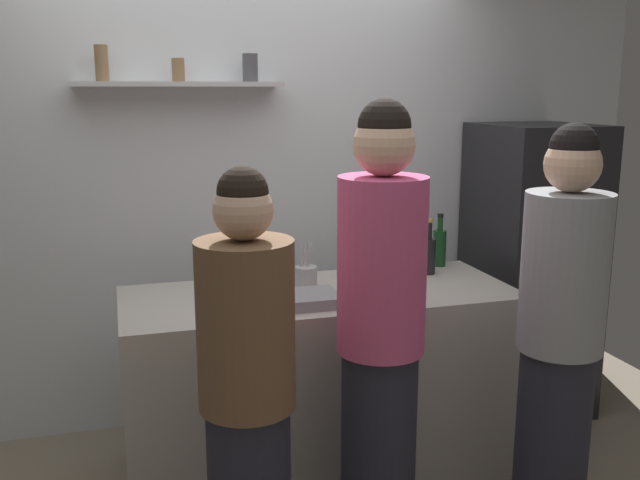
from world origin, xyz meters
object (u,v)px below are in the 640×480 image
at_px(baking_pan, 301,300).
at_px(person_brown_jacket, 247,397).
at_px(refrigerator, 530,269).
at_px(wine_bottle_dark_glass, 428,254).
at_px(person_pink_top, 380,336).
at_px(utensil_holder, 306,276).
at_px(person_grey_hoodie, 560,338).
at_px(water_bottle_plastic, 364,263).
at_px(wine_bottle_green_glass, 439,246).
at_px(wine_bottle_pale_glass, 391,280).

distance_m(baking_pan, person_brown_jacket, 0.72).
distance_m(refrigerator, wine_bottle_dark_glass, 0.79).
bearing_deg(person_pink_top, utensil_holder, 74.31).
bearing_deg(person_grey_hoodie, person_brown_jacket, -33.66).
bearing_deg(water_bottle_plastic, utensil_holder, -179.00).
distance_m(baking_pan, wine_bottle_green_glass, 1.02).
bearing_deg(person_grey_hoodie, refrigerator, -152.92).
distance_m(wine_bottle_dark_glass, person_pink_top, 1.01).
relative_size(person_brown_jacket, person_grey_hoodie, 0.93).
bearing_deg(utensil_holder, water_bottle_plastic, 1.00).
distance_m(person_brown_jacket, person_grey_hoodie, 1.29).
height_order(baking_pan, person_pink_top, person_pink_top).
xyz_separation_m(refrigerator, person_grey_hoodie, (-0.58, -1.11, 0.03)).
bearing_deg(baking_pan, water_bottle_plastic, 35.24).
bearing_deg(refrigerator, utensil_holder, -169.19).
relative_size(utensil_holder, person_pink_top, 0.12).
bearing_deg(wine_bottle_dark_glass, person_brown_jacket, -139.88).
relative_size(person_brown_jacket, person_pink_top, 0.88).
xyz_separation_m(refrigerator, wine_bottle_dark_glass, (-0.74, -0.21, 0.18)).
xyz_separation_m(refrigerator, baking_pan, (-1.51, -0.54, 0.11)).
xyz_separation_m(wine_bottle_pale_glass, person_pink_top, (-0.20, -0.39, -0.11)).
distance_m(refrigerator, water_bottle_plastic, 1.16).
distance_m(refrigerator, wine_bottle_green_glass, 0.64).
bearing_deg(person_pink_top, refrigerator, 15.07).
xyz_separation_m(refrigerator, person_pink_top, (-1.32, -1.02, 0.08)).
distance_m(baking_pan, water_bottle_plastic, 0.49).
bearing_deg(utensil_holder, wine_bottle_dark_glass, 5.47).
distance_m(utensil_holder, wine_bottle_pale_glass, 0.47).
xyz_separation_m(wine_bottle_green_glass, person_brown_jacket, (-1.25, -1.08, -0.23)).
bearing_deg(water_bottle_plastic, baking_pan, -144.76).
xyz_separation_m(wine_bottle_green_glass, person_pink_top, (-0.71, -0.95, -0.10)).
distance_m(baking_pan, person_grey_hoodie, 1.10).
distance_m(wine_bottle_pale_glass, person_brown_jacket, 0.94).
bearing_deg(water_bottle_plastic, person_brown_jacket, -130.16).
bearing_deg(person_brown_jacket, wine_bottle_green_glass, -110.74).
bearing_deg(person_brown_jacket, baking_pan, -91.79).
bearing_deg(utensil_holder, person_pink_top, -82.98).
bearing_deg(wine_bottle_pale_glass, wine_bottle_green_glass, 47.88).
xyz_separation_m(utensil_holder, person_brown_jacket, (-0.45, -0.88, -0.17)).
bearing_deg(wine_bottle_pale_glass, wine_bottle_dark_glass, 48.28).
xyz_separation_m(water_bottle_plastic, person_grey_hoodie, (0.54, -0.85, -0.15)).
relative_size(person_pink_top, person_grey_hoodie, 1.05).
bearing_deg(wine_bottle_dark_glass, person_grey_hoodie, -79.80).
relative_size(wine_bottle_pale_glass, wine_bottle_green_glass, 1.01).
xyz_separation_m(person_pink_top, person_grey_hoodie, (0.74, -0.09, -0.05)).
bearing_deg(wine_bottle_dark_glass, refrigerator, 15.49).
xyz_separation_m(water_bottle_plastic, person_brown_jacket, (-0.75, -0.89, -0.22)).
bearing_deg(person_grey_hoodie, person_pink_top, -42.47).
bearing_deg(wine_bottle_dark_glass, utensil_holder, -174.53).
height_order(person_brown_jacket, person_grey_hoodie, person_grey_hoodie).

